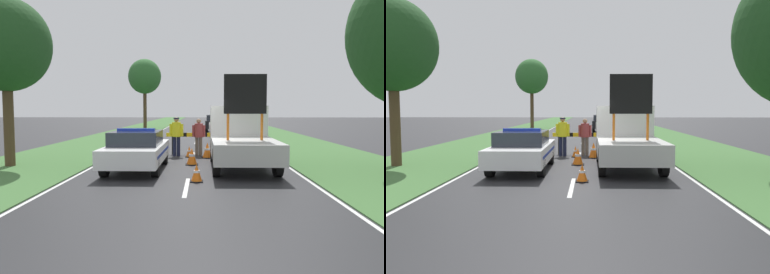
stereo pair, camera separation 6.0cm
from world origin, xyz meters
TOP-DOWN VIEW (x-y plane):
  - ground_plane at (0.00, 0.00)m, footprint 160.00×160.00m
  - lane_markings at (0.00, 13.02)m, footprint 7.48×64.31m
  - grass_verge_left at (-6.26, 20.00)m, footprint 4.94×120.00m
  - grass_verge_right at (6.26, 20.00)m, footprint 4.94×120.00m
  - police_car at (-1.90, -0.40)m, footprint 1.90×4.60m
  - work_truck at (1.90, 0.62)m, footprint 2.23×5.38m
  - road_barrier at (0.18, 4.31)m, footprint 2.96×0.08m
  - police_officer at (-0.76, 3.65)m, footprint 0.65×0.41m
  - pedestrian_civilian at (0.27, 3.85)m, footprint 0.62×0.39m
  - traffic_cone_near_police at (-0.15, 3.23)m, footprint 0.36×0.36m
  - traffic_cone_centre_front at (-2.92, 4.15)m, footprint 0.53×0.53m
  - traffic_cone_near_truck at (0.28, -2.52)m, footprint 0.39×0.39m
  - traffic_cone_behind_barrier at (0.67, 2.99)m, footprint 0.50×0.50m
  - traffic_cone_lane_edge at (0.03, 0.89)m, footprint 0.48×0.48m
  - queued_car_hatch_blue at (2.01, 10.07)m, footprint 1.70×4.09m
  - queued_car_van_white at (1.96, 16.37)m, footprint 1.94×4.09m
  - queued_car_sedan_black at (1.67, 21.54)m, footprint 1.95×4.10m
  - roadside_tree_near_left at (-6.08, 28.62)m, footprint 3.69×3.69m
  - roadside_tree_mid_left at (-6.88, 0.27)m, footprint 3.31×3.31m

SIDE VIEW (x-z plane):
  - ground_plane at x=0.00m, z-range 0.00..0.00m
  - lane_markings at x=0.00m, z-range 0.00..0.01m
  - grass_verge_left at x=-6.26m, z-range 0.00..0.03m
  - grass_verge_right at x=6.26m, z-range 0.00..0.03m
  - traffic_cone_near_police at x=-0.15m, z-range 0.00..0.50m
  - traffic_cone_near_truck at x=0.28m, z-range 0.00..0.54m
  - traffic_cone_lane_edge at x=0.03m, z-range 0.00..0.66m
  - traffic_cone_behind_barrier at x=0.67m, z-range 0.00..0.69m
  - traffic_cone_centre_front at x=-2.92m, z-range 0.00..0.73m
  - police_car at x=-1.90m, z-range -0.02..1.48m
  - queued_car_hatch_blue at x=2.01m, z-range 0.03..1.50m
  - queued_car_van_white at x=1.96m, z-range 0.04..1.57m
  - queued_car_sedan_black at x=1.67m, z-range 0.04..1.64m
  - road_barrier at x=0.18m, z-range 0.34..1.38m
  - pedestrian_civilian at x=0.27m, z-range 0.15..1.88m
  - police_officer at x=-0.76m, z-range 0.17..1.98m
  - work_truck at x=1.90m, z-range -0.56..2.80m
  - roadside_tree_mid_left at x=-6.88m, z-range 1.39..7.70m
  - roadside_tree_near_left at x=-6.08m, z-range 1.89..9.64m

